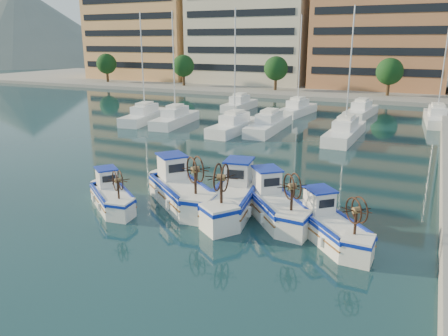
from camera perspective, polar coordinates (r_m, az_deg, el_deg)
The scene contains 9 objects.
ground at distance 22.34m, azimuth -4.71°, elevation -6.40°, with size 300.00×300.00×0.00m, color #1A3F44.
waterfront at distance 82.82m, azimuth 25.86°, elevation 16.44°, with size 180.00×40.00×25.60m.
hill_west at distance 197.61m, azimuth -24.62°, elevation 12.32°, with size 180.00×180.00×60.00m, color slate.
yacht_marina at distance 48.11m, azimuth 9.97°, elevation 6.36°, with size 37.77×23.19×11.50m.
fishing_boat_a at distance 24.16m, azimuth -14.49°, elevation -3.39°, with size 3.95×3.54×2.45m.
fishing_boat_b at distance 23.79m, azimuth -5.76°, elevation -2.71°, with size 5.16×4.67×3.21m.
fishing_boat_c at distance 22.61m, azimuth 1.20°, elevation -3.66°, with size 2.90×5.28×3.20m.
fishing_boat_d at distance 22.02m, azimuth 6.58°, elevation -4.53°, with size 4.39×4.62×2.93m.
fishing_boat_e at distance 20.10m, azimuth 13.65°, elevation -7.20°, with size 4.08×4.15×2.67m.
Camera 1 is at (10.54, -17.73, 8.57)m, focal length 35.00 mm.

